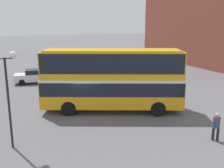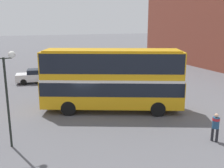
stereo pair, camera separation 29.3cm
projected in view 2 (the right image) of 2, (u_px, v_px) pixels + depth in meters
name	position (u px, v px, depth m)	size (l,w,h in m)	color
ground_plane	(87.00, 112.00, 19.99)	(240.00, 240.00, 0.00)	#5B5B60
double_decker_bus	(112.00, 76.00, 19.68)	(10.65, 6.49, 4.73)	gold
pedestrian_foreground	(216.00, 124.00, 14.89)	(0.58, 0.58, 1.69)	#232328
parked_car_kerb_near	(37.00, 76.00, 29.42)	(4.67, 2.44, 1.55)	silver
street_lamp_twin_globe	(5.00, 76.00, 13.57)	(1.20, 0.36, 5.27)	black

